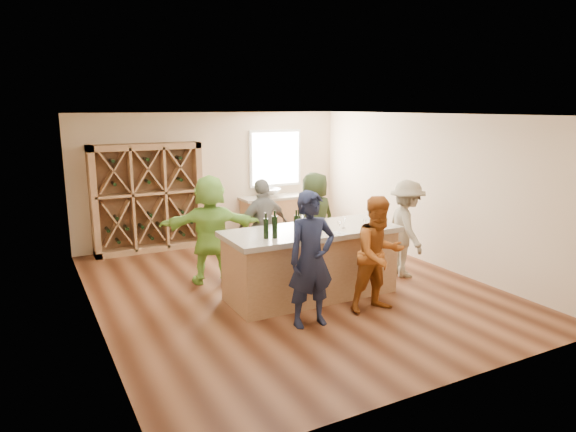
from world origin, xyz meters
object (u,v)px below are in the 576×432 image
wine_bottle_d (296,225)px  wine_rack (148,198)px  sink (269,193)px  tasting_counter_base (311,265)px  person_server (406,229)px  person_far_right (315,219)px  wine_bottle_b (275,227)px  person_near_right (379,254)px  person_far_mid (263,227)px  wine_bottle_a (266,229)px  wine_bottle_e (299,224)px  person_far_left (211,229)px  person_near_left (311,259)px

wine_bottle_d → wine_rack: bearing=106.9°
sink → tasting_counter_base: (-1.07, -3.72, -0.51)m
person_server → person_far_right: person_far_right is taller
wine_bottle_b → person_near_right: size_ratio=0.19×
tasting_counter_base → person_far_right: size_ratio=1.49×
person_far_right → person_near_right: bearing=78.0°
person_near_right → person_far_mid: (-0.75, 2.30, 0.00)m
wine_bottle_a → person_server: 2.87m
wine_bottle_b → person_far_right: (1.62, 1.60, -0.37)m
wine_bottle_d → wine_bottle_e: 0.16m
wine_bottle_a → person_near_right: person_near_right is taller
wine_bottle_e → person_far_mid: 1.51m
wine_bottle_b → person_far_left: person_far_left is taller
person_server → person_far_right: 1.68m
person_near_left → person_near_right: 1.11m
person_near_left → person_server: person_near_left is taller
person_near_right → person_server: (1.40, 1.05, -0.00)m
tasting_counter_base → person_far_left: 1.83m
person_near_right → person_far_right: size_ratio=0.97×
person_far_mid → wine_bottle_d: bearing=74.9°
wine_bottle_b → person_near_right: (1.30, -0.73, -0.39)m
person_near_right → person_far_right: bearing=84.6°
wine_bottle_b → person_server: person_server is taller
wine_bottle_d → person_near_left: (-0.15, -0.70, -0.30)m
person_far_right → person_far_left: 2.03m
person_far_right → wine_bottle_a: bearing=37.7°
wine_bottle_b → wine_bottle_d: size_ratio=1.07×
wine_bottle_b → person_near_right: 1.55m
wine_bottle_d → person_far_left: person_far_left is taller
wine_bottle_d → person_far_right: bearing=51.6°
person_server → person_far_mid: 2.49m
person_near_left → wine_rack: bearing=106.1°
tasting_counter_base → person_near_left: size_ratio=1.40×
sink → person_far_mid: bearing=-117.9°
sink → person_near_right: person_near_right is taller
wine_bottle_a → wine_bottle_b: 0.13m
wine_bottle_b → wine_bottle_e: bearing=13.1°
wine_rack → person_far_left: wine_rack is taller
person_far_right → wine_rack: bearing=-48.3°
wine_bottle_a → person_near_left: bearing=-67.4°
wine_bottle_e → person_far_left: person_far_left is taller
wine_bottle_b → person_far_right: 2.31m
wine_rack → person_near_right: size_ratio=1.30×
person_far_mid → person_far_right: person_far_right is taller
wine_bottle_b → wine_bottle_e: wine_bottle_b is taller
wine_bottle_d → person_server: 2.41m
wine_bottle_b → person_near_right: person_near_right is taller
wine_bottle_a → wine_bottle_d: wine_bottle_d is taller
tasting_counter_base → person_server: (1.96, 0.08, 0.35)m
person_far_right → person_near_left: bearing=54.0°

